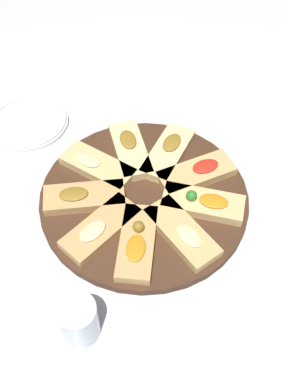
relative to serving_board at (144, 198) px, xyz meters
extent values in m
plane|color=silver|center=(0.00, 0.00, -0.01)|extent=(3.00, 3.00, 0.00)
cylinder|color=#422819|center=(0.00, 0.00, 0.00)|extent=(0.43, 0.43, 0.02)
cube|color=tan|center=(0.06, -0.11, 0.02)|extent=(0.14, 0.17, 0.02)
ellipsoid|color=orange|center=(0.07, -0.12, 0.03)|extent=(0.06, 0.07, 0.01)
sphere|color=olive|center=(0.05, -0.08, 0.04)|extent=(0.02, 0.02, 0.02)
cube|color=tan|center=(0.11, -0.04, 0.02)|extent=(0.17, 0.11, 0.02)
ellipsoid|color=beige|center=(0.13, -0.05, 0.03)|extent=(0.07, 0.05, 0.01)
cube|color=#DBB775|center=(0.11, 0.04, 0.02)|extent=(0.17, 0.12, 0.02)
ellipsoid|color=orange|center=(0.13, 0.05, 0.03)|extent=(0.07, 0.05, 0.01)
sphere|color=#2D7A28|center=(0.09, 0.04, 0.04)|extent=(0.02, 0.02, 0.02)
cube|color=tan|center=(0.06, 0.10, 0.02)|extent=(0.14, 0.17, 0.02)
ellipsoid|color=red|center=(0.07, 0.12, 0.03)|extent=(0.06, 0.07, 0.01)
cube|color=#E5C689|center=(-0.02, 0.12, 0.02)|extent=(0.09, 0.17, 0.02)
ellipsoid|color=olive|center=(-0.02, 0.14, 0.03)|extent=(0.04, 0.06, 0.01)
cube|color=#E5C689|center=(-0.09, 0.08, 0.02)|extent=(0.17, 0.15, 0.02)
ellipsoid|color=olive|center=(-0.11, 0.09, 0.03)|extent=(0.07, 0.06, 0.01)
cube|color=#DBB775|center=(-0.12, 0.00, 0.02)|extent=(0.16, 0.07, 0.02)
ellipsoid|color=beige|center=(-0.14, -0.01, 0.03)|extent=(0.06, 0.04, 0.01)
cube|color=tan|center=(-0.09, -0.08, 0.02)|extent=(0.16, 0.16, 0.02)
ellipsoid|color=olive|center=(-0.11, -0.09, 0.03)|extent=(0.07, 0.07, 0.01)
cube|color=tan|center=(-0.02, -0.12, 0.02)|extent=(0.09, 0.17, 0.02)
ellipsoid|color=beige|center=(-0.02, -0.14, 0.03)|extent=(0.04, 0.06, 0.01)
cylinder|color=white|center=(-0.36, 0.03, 0.00)|extent=(0.19, 0.19, 0.01)
torus|color=white|center=(-0.36, 0.03, 0.00)|extent=(0.18, 0.18, 0.01)
cylinder|color=silver|center=(0.07, -0.29, 0.03)|extent=(0.07, 0.07, 0.09)
camera|label=1|loc=(0.33, -0.46, 0.74)|focal=42.00mm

